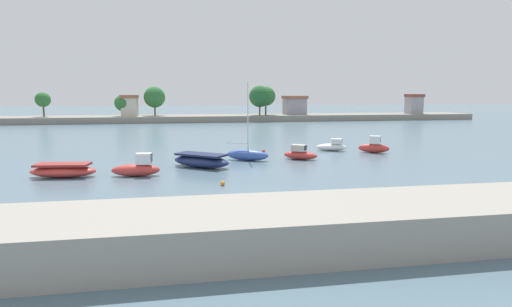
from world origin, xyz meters
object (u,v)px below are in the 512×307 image
moored_boat_0 (63,171)px  mooring_buoy_1 (223,183)px  mooring_buoy_0 (263,151)px  moored_boat_6 (374,147)px  moored_boat_3 (247,155)px  moored_boat_4 (300,154)px  moored_boat_5 (332,146)px  moored_boat_1 (137,168)px  moored_boat_2 (201,161)px

moored_boat_0 → mooring_buoy_1: moored_boat_0 is taller
mooring_buoy_0 → moored_boat_6: bearing=-9.7°
moored_boat_3 → moored_boat_4: bearing=24.9°
moored_boat_4 → moored_boat_5: 7.36m
moored_boat_1 → moored_boat_3: size_ratio=0.51×
moored_boat_3 → moored_boat_4: 5.22m
mooring_buoy_0 → mooring_buoy_1: (-5.87, -15.10, -0.01)m
moored_boat_0 → moored_boat_2: size_ratio=0.90×
moored_boat_2 → moored_boat_4: (9.78, 2.60, -0.02)m
moored_boat_5 → mooring_buoy_1: 20.63m
moored_boat_4 → mooring_buoy_0: moored_boat_4 is taller
moored_boat_0 → moored_boat_5: (25.74, 10.25, 0.01)m
moored_boat_0 → mooring_buoy_1: size_ratio=15.38×
moored_boat_0 → moored_boat_6: 30.76m
mooring_buoy_0 → moored_boat_2: bearing=-133.1°
moored_boat_1 → moored_boat_3: moored_boat_3 is taller
moored_boat_4 → mooring_buoy_1: bearing=-97.4°
moored_boat_2 → moored_boat_3: size_ratio=0.76×
moored_boat_4 → moored_boat_5: bearing=77.4°
moored_boat_4 → moored_boat_5: (5.25, 5.17, -0.03)m
moored_boat_6 → mooring_buoy_1: size_ratio=9.91×
moored_boat_4 → moored_boat_3: bearing=-149.5°
moored_boat_5 → mooring_buoy_0: bearing=-161.1°
mooring_buoy_0 → mooring_buoy_1: size_ratio=1.07×
moored_boat_0 → moored_boat_3: (15.27, 5.30, 0.07)m
moored_boat_3 → moored_boat_1: bearing=-121.3°
moored_boat_2 → mooring_buoy_1: bearing=-44.1°
moored_boat_0 → moored_boat_4: size_ratio=1.49×
moored_boat_3 → mooring_buoy_0: bearing=89.4°
moored_boat_3 → mooring_buoy_0: moored_boat_3 is taller
moored_boat_0 → moored_boat_5: size_ratio=1.43×
moored_boat_6 → moored_boat_4: bearing=-134.2°
moored_boat_5 → moored_boat_3: bearing=-137.3°
moored_boat_1 → moored_boat_5: 22.86m
mooring_buoy_0 → moored_boat_0: bearing=-150.5°
moored_boat_4 → mooring_buoy_1: size_ratio=10.36×
moored_boat_0 → moored_boat_2: moored_boat_2 is taller
moored_boat_1 → moored_boat_5: bearing=33.0°
moored_boat_4 → moored_boat_6: 9.67m
mooring_buoy_0 → moored_boat_5: bearing=1.5°
mooring_buoy_1 → mooring_buoy_0: bearing=68.8°
moored_boat_0 → mooring_buoy_0: 20.41m
moored_boat_0 → moored_boat_1: (5.61, -0.59, 0.11)m
moored_boat_4 → moored_boat_6: moored_boat_6 is taller
moored_boat_1 → moored_boat_6: 25.58m
moored_boat_0 → moored_boat_3: 16.16m
moored_boat_2 → mooring_buoy_0: 10.35m
moored_boat_2 → mooring_buoy_0: size_ratio=16.00×
moored_boat_2 → moored_boat_4: 10.12m
moored_boat_5 → moored_boat_6: 4.55m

